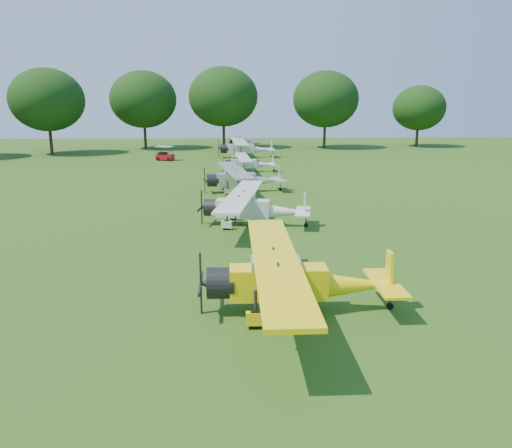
{
  "coord_description": "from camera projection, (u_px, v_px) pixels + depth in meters",
  "views": [
    {
      "loc": [
        -1.0,
        -25.44,
        7.38
      ],
      "look_at": [
        0.22,
        -1.13,
        1.4
      ],
      "focal_mm": 35.0,
      "sensor_mm": 36.0,
      "label": 1
    }
  ],
  "objects": [
    {
      "name": "aircraft_7",
      "position": [
        245.0,
        141.0,
        81.64
      ],
      "size": [
        5.72,
        9.12,
        1.79
      ],
      "rotation": [
        0.0,
        0.0,
        0.08
      ],
      "color": "silver",
      "rests_on": "ground"
    },
    {
      "name": "aircraft_4",
      "position": [
        242.0,
        177.0,
        41.62
      ],
      "size": [
        6.84,
        10.84,
        2.13
      ],
      "rotation": [
        0.0,
        0.0,
        0.15
      ],
      "color": "silver",
      "rests_on": "ground"
    },
    {
      "name": "golf_cart",
      "position": [
        165.0,
        156.0,
        64.3
      ],
      "size": [
        2.41,
        1.87,
        1.83
      ],
      "rotation": [
        0.0,
        0.0,
        -0.31
      ],
      "color": "#AA0C1A",
      "rests_on": "ground"
    },
    {
      "name": "aircraft_3",
      "position": [
        251.0,
        206.0,
        30.28
      ],
      "size": [
        6.83,
        10.8,
        2.12
      ],
      "rotation": [
        0.0,
        0.0,
        -0.17
      ],
      "color": "silver",
      "rests_on": "ground"
    },
    {
      "name": "ground",
      "position": [
        251.0,
        245.0,
        26.49
      ],
      "size": [
        160.0,
        160.0,
        0.0
      ],
      "primitive_type": "plane",
      "color": "#234D13",
      "rests_on": "ground"
    },
    {
      "name": "aircraft_6",
      "position": [
        245.0,
        147.0,
        67.52
      ],
      "size": [
        7.67,
        12.2,
        2.41
      ],
      "rotation": [
        0.0,
        0.0,
        0.04
      ],
      "color": "silver",
      "rests_on": "ground"
    },
    {
      "name": "tree_belt",
      "position": [
        322.0,
        88.0,
        24.9
      ],
      "size": [
        137.36,
        130.27,
        14.52
      ],
      "color": "#312313",
      "rests_on": "ground"
    },
    {
      "name": "aircraft_5",
      "position": [
        248.0,
        162.0,
        53.64
      ],
      "size": [
        5.72,
        9.11,
        1.79
      ],
      "rotation": [
        0.0,
        0.0,
        0.05
      ],
      "color": "silver",
      "rests_on": "ground"
    },
    {
      "name": "aircraft_2",
      "position": [
        293.0,
        277.0,
        17.73
      ],
      "size": [
        7.2,
        11.43,
        2.26
      ],
      "rotation": [
        0.0,
        0.0,
        -0.0
      ],
      "color": "yellow",
      "rests_on": "ground"
    }
  ]
}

